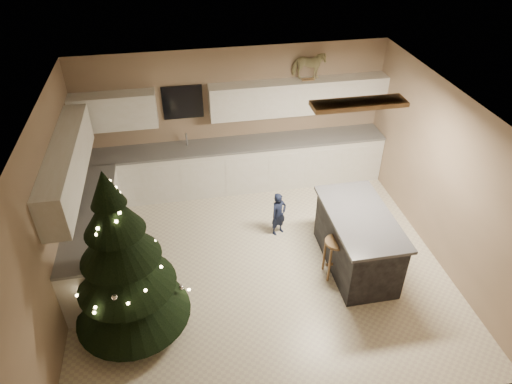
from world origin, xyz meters
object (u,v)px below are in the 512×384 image
Objects in this scene: bar_stool at (336,249)px; island at (357,241)px; rocking_horse at (309,66)px; christmas_tree at (125,270)px; toddler at (279,214)px.

island is at bearing 20.56° from bar_stool.
island is 2.58× the size of bar_stool.
rocking_horse is (-0.14, 2.56, 1.78)m from island.
bar_stool is at bearing 7.93° from christmas_tree.
island is 2.78× the size of rocking_horse.
christmas_tree is 3.16× the size of toddler.
christmas_tree reaches higher than island.
bar_stool is (-0.38, -0.14, 0.02)m from island.
island reaches higher than toddler.
christmas_tree is (-2.90, -0.40, 0.52)m from bar_stool.
christmas_tree is 4.03× the size of rocking_horse.
toddler is (-0.98, 0.95, -0.09)m from island.
toddler is at bearing 135.92° from island.
toddler is (-0.60, 1.09, -0.11)m from bar_stool.
island is at bearing 9.46° from christmas_tree.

